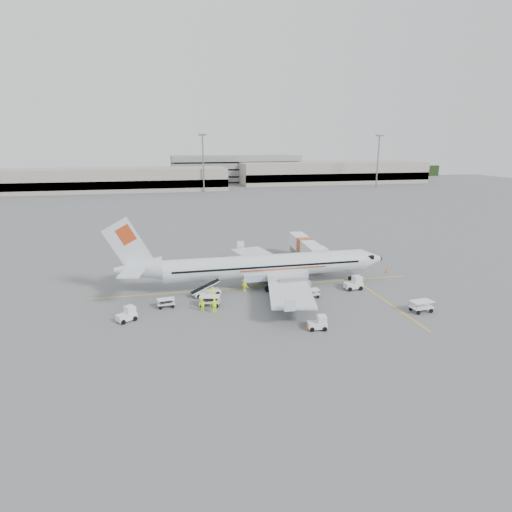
% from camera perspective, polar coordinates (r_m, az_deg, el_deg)
% --- Properties ---
extents(ground, '(360.00, 360.00, 0.00)m').
position_cam_1_polar(ground, '(58.31, 0.44, -4.10)').
color(ground, '#56595B').
extents(stripe_lead, '(44.00, 0.20, 0.01)m').
position_cam_1_polar(stripe_lead, '(58.31, 0.44, -4.10)').
color(stripe_lead, yellow).
rests_on(stripe_lead, ground).
extents(stripe_cross, '(0.20, 20.00, 0.01)m').
position_cam_1_polar(stripe_cross, '(56.16, 16.49, -5.49)').
color(stripe_cross, yellow).
rests_on(stripe_cross, ground).
extents(terminal_west, '(110.00, 22.00, 9.00)m').
position_cam_1_polar(terminal_west, '(186.28, -21.47, 9.40)').
color(terminal_west, gray).
rests_on(terminal_west, ground).
extents(terminal_east, '(90.00, 26.00, 10.00)m').
position_cam_1_polar(terminal_east, '(215.62, 9.98, 10.93)').
color(terminal_east, gray).
rests_on(terminal_east, ground).
extents(parking_garage, '(62.00, 24.00, 14.00)m').
position_cam_1_polar(parking_garage, '(217.30, -2.83, 11.69)').
color(parking_garage, slate).
rests_on(parking_garage, ground).
extents(treeline, '(300.00, 3.00, 6.00)m').
position_cam_1_polar(treeline, '(229.59, -9.75, 10.66)').
color(treeline, black).
rests_on(treeline, ground).
extents(mast_center, '(3.20, 1.20, 22.00)m').
position_cam_1_polar(mast_center, '(172.77, -7.05, 12.11)').
color(mast_center, slate).
rests_on(mast_center, ground).
extents(mast_east, '(3.20, 1.20, 22.00)m').
position_cam_1_polar(mast_east, '(195.23, 15.93, 11.97)').
color(mast_east, slate).
rests_on(mast_east, ground).
extents(aircraft, '(36.38, 28.56, 10.01)m').
position_cam_1_polar(aircraft, '(57.01, 1.44, 0.70)').
color(aircraft, silver).
rests_on(aircraft, ground).
extents(jet_bridge, '(3.57, 15.71, 4.10)m').
position_cam_1_polar(jet_bridge, '(69.42, 6.52, 0.67)').
color(jet_bridge, silver).
rests_on(jet_bridge, ground).
extents(belt_loader, '(4.80, 2.62, 2.46)m').
position_cam_1_polar(belt_loader, '(54.89, -6.61, -4.08)').
color(belt_loader, silver).
rests_on(belt_loader, ground).
extents(tug_fore, '(2.37, 1.41, 1.80)m').
position_cam_1_polar(tug_fore, '(58.44, 12.85, -3.51)').
color(tug_fore, silver).
rests_on(tug_fore, ground).
extents(tug_mid, '(2.10, 1.38, 1.52)m').
position_cam_1_polar(tug_mid, '(45.64, 8.19, -8.79)').
color(tug_mid, silver).
rests_on(tug_mid, ground).
extents(tug_aft, '(2.40, 2.11, 1.61)m').
position_cam_1_polar(tug_aft, '(49.26, -16.92, -7.43)').
color(tug_aft, silver).
rests_on(tug_aft, ground).
extents(cart_loaded_a, '(2.70, 1.96, 1.27)m').
position_cam_1_polar(cart_loaded_a, '(51.71, -6.17, -5.97)').
color(cart_loaded_a, silver).
rests_on(cart_loaded_a, ground).
extents(cart_loaded_b, '(2.14, 1.40, 1.06)m').
position_cam_1_polar(cart_loaded_b, '(52.16, -11.91, -6.15)').
color(cart_loaded_b, silver).
rests_on(cart_loaded_b, ground).
extents(cart_empty_a, '(2.18, 1.41, 1.08)m').
position_cam_1_polar(cart_empty_a, '(54.58, 7.32, -4.98)').
color(cart_empty_a, silver).
rests_on(cart_empty_a, ground).
extents(cart_empty_b, '(2.70, 1.77, 1.33)m').
position_cam_1_polar(cart_empty_b, '(53.24, 21.18, -6.28)').
color(cart_empty_b, silver).
rests_on(cart_empty_b, ground).
extents(cone_nose, '(0.42, 0.42, 0.68)m').
position_cam_1_polar(cone_nose, '(67.37, 17.04, -1.85)').
color(cone_nose, '#F8570A').
rests_on(cone_nose, ground).
extents(cone_port, '(0.40, 0.40, 0.65)m').
position_cam_1_polar(cone_port, '(73.44, -0.59, 0.17)').
color(cone_port, '#F8570A').
rests_on(cone_port, ground).
extents(cone_stbd, '(0.35, 0.35, 0.58)m').
position_cam_1_polar(cone_stbd, '(45.81, 6.93, -9.29)').
color(cone_stbd, '#F8570A').
rests_on(cone_stbd, ground).
extents(crew_a, '(0.68, 0.54, 1.65)m').
position_cam_1_polar(crew_a, '(53.67, -5.77, -4.96)').
color(crew_a, '#E4FF18').
rests_on(crew_a, ground).
extents(crew_b, '(0.92, 1.00, 1.66)m').
position_cam_1_polar(crew_b, '(50.06, -7.24, -6.48)').
color(crew_b, '#E4FF18').
rests_on(crew_b, ground).
extents(crew_c, '(1.19, 1.30, 1.76)m').
position_cam_1_polar(crew_c, '(56.18, -1.50, -3.91)').
color(crew_c, '#E4FF18').
rests_on(crew_c, ground).
extents(crew_d, '(1.17, 0.73, 1.87)m').
position_cam_1_polar(crew_d, '(49.49, -5.55, -6.56)').
color(crew_d, '#E4FF18').
rests_on(crew_d, ground).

